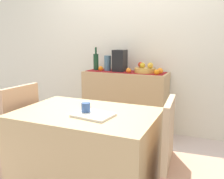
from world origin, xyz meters
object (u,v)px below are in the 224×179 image
(open_book, at_px, (93,115))
(coffee_cup, at_px, (86,108))
(wine_bottle, at_px, (96,62))
(ceramic_vase, at_px, (108,63))
(sideboard_console, at_px, (125,103))
(chair_near_window, at_px, (12,150))
(coffee_maker, at_px, (120,61))
(fruit_bowl, at_px, (145,70))
(dining_table, at_px, (87,156))

(open_book, height_order, coffee_cup, coffee_cup)
(wine_bottle, xyz_separation_m, coffee_cup, (0.68, -1.52, -0.21))
(ceramic_vase, height_order, open_book, ceramic_vase)
(sideboard_console, relative_size, chair_near_window, 1.25)
(wine_bottle, height_order, ceramic_vase, wine_bottle)
(sideboard_console, relative_size, coffee_cup, 12.64)
(open_book, relative_size, coffee_cup, 3.15)
(sideboard_console, bearing_deg, coffee_maker, 180.00)
(fruit_bowl, bearing_deg, dining_table, -92.32)
(coffee_maker, distance_m, chair_near_window, 1.73)
(wine_bottle, bearing_deg, ceramic_vase, 0.00)
(sideboard_console, height_order, coffee_cup, sideboard_console)
(fruit_bowl, relative_size, dining_table, 0.25)
(coffee_maker, distance_m, coffee_cup, 1.57)
(coffee_maker, bearing_deg, sideboard_console, 0.00)
(sideboard_console, relative_size, coffee_maker, 3.85)
(wine_bottle, distance_m, open_book, 1.73)
(sideboard_console, height_order, fruit_bowl, fruit_bowl)
(sideboard_console, bearing_deg, chair_near_window, -112.24)
(coffee_maker, bearing_deg, fruit_bowl, 0.00)
(sideboard_console, relative_size, fruit_bowl, 4.12)
(ceramic_vase, bearing_deg, open_book, -69.54)
(wine_bottle, bearing_deg, coffee_maker, 0.00)
(fruit_bowl, height_order, chair_near_window, fruit_bowl)
(fruit_bowl, xyz_separation_m, open_book, (0.04, -1.54, -0.15))
(wine_bottle, distance_m, coffee_cup, 1.67)
(coffee_maker, height_order, dining_table, coffee_maker)
(ceramic_vase, relative_size, dining_table, 0.19)
(wine_bottle, relative_size, dining_table, 0.29)
(ceramic_vase, xyz_separation_m, coffee_cup, (0.50, -1.52, -0.19))
(chair_near_window, bearing_deg, coffee_maker, 70.62)
(wine_bottle, height_order, dining_table, wine_bottle)
(wine_bottle, height_order, coffee_cup, wine_bottle)
(ceramic_vase, bearing_deg, wine_bottle, 180.00)
(ceramic_vase, distance_m, open_book, 1.66)
(dining_table, height_order, chair_near_window, chair_near_window)
(ceramic_vase, xyz_separation_m, open_book, (0.58, -1.54, -0.22))
(open_book, bearing_deg, sideboard_console, 108.81)
(sideboard_console, xyz_separation_m, fruit_bowl, (0.27, 0.00, 0.47))
(ceramic_vase, relative_size, coffee_cup, 2.38)
(sideboard_console, xyz_separation_m, coffee_maker, (-0.08, 0.00, 0.58))
(fruit_bowl, height_order, ceramic_vase, ceramic_vase)
(sideboard_console, bearing_deg, coffee_cup, -81.14)
(wine_bottle, relative_size, open_book, 1.15)
(coffee_maker, distance_m, dining_table, 1.63)
(coffee_maker, bearing_deg, open_book, -75.60)
(sideboard_console, xyz_separation_m, dining_table, (0.21, -1.47, -0.06))
(coffee_maker, relative_size, open_book, 1.04)
(wine_bottle, bearing_deg, dining_table, -66.09)
(fruit_bowl, bearing_deg, chair_near_window, -120.63)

